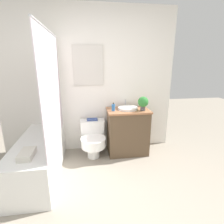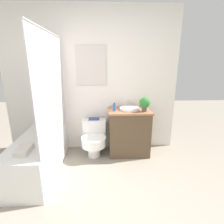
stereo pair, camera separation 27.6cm
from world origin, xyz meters
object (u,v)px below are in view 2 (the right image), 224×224
Objects in this scene: sink at (129,109)px; potted_plant at (145,103)px; book_on_tank at (94,119)px; toilet at (94,137)px; soap_bottle at (114,107)px.

potted_plant reaches higher than sink.
sink is at bearing -8.46° from book_on_tank.
sink is at bearing 4.39° from toilet.
soap_bottle is 0.46m from book_on_tank.
potted_plant is (0.49, -0.05, 0.08)m from soap_bottle.
sink is 0.66m from book_on_tank.
potted_plant reaches higher than toilet.
potted_plant is 1.27× the size of book_on_tank.
sink is 0.28m from potted_plant.
book_on_tank is (-0.00, 0.14, 0.29)m from toilet.
sink reaches higher than toilet.
potted_plant is (0.85, -0.07, 0.62)m from toilet.
soap_bottle is at bearing -2.48° from toilet.
toilet is at bearing 177.52° from soap_bottle.
soap_bottle is 0.50m from potted_plant.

